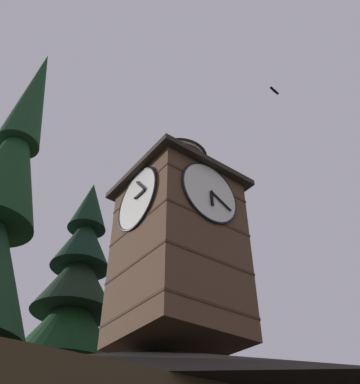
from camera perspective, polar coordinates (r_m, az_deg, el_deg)
name	(u,v)px	position (r m, az deg, el deg)	size (l,w,h in m)	color
clock_tower	(178,239)	(17.00, -0.24, -6.56)	(4.80, 4.80, 10.16)	brown
pine_tree_behind	(65,359)	(21.04, -15.67, -21.41)	(7.11, 7.11, 17.35)	#473323
flying_bird_high	(274,91)	(24.02, 12.92, 13.51)	(0.71, 0.20, 0.10)	black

